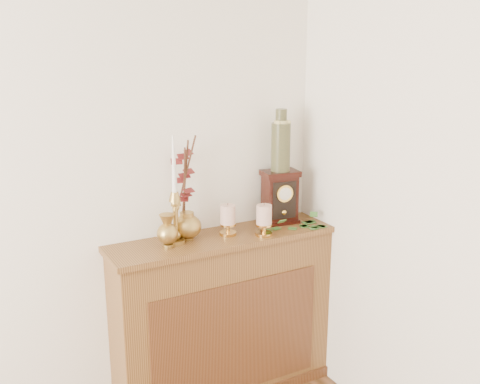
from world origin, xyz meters
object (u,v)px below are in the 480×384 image
candlestick_left (176,213)px  bud_vase (167,231)px  ginger_jar (184,192)px  candlestick_center (175,209)px  mantel_clock (280,197)px  ceramic_vase (281,143)px

candlestick_left → bud_vase: (-0.06, -0.04, -0.07)m
bud_vase → ginger_jar: ginger_jar is taller
ginger_jar → candlestick_center: bearing=-138.5°
candlestick_center → mantel_clock: candlestick_center is taller
bud_vase → candlestick_left: bearing=31.5°
mantel_clock → candlestick_center: bearing=-168.6°
candlestick_center → ginger_jar: 0.13m
candlestick_left → ginger_jar: 0.13m
candlestick_center → candlestick_left: bearing=44.7°
candlestick_left → candlestick_center: (-0.01, -0.01, 0.02)m
candlestick_center → mantel_clock: 0.65m
candlestick_left → candlestick_center: candlestick_center is taller
candlestick_center → bud_vase: candlestick_center is taller
bud_vase → ginger_jar: (0.14, 0.10, 0.16)m
candlestick_left → ginger_jar: bearing=41.1°
bud_vase → mantel_clock: mantel_clock is taller
candlestick_center → ceramic_vase: 0.70m
ceramic_vase → mantel_clock: bearing=-97.5°
ginger_jar → mantel_clock: ginger_jar is taller
candlestick_center → mantel_clock: bearing=4.0°
candlestick_left → mantel_clock: (0.63, 0.04, -0.01)m
bud_vase → ginger_jar: 0.23m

